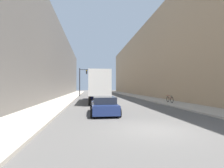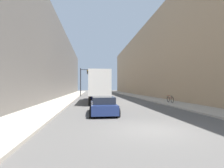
# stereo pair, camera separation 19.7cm
# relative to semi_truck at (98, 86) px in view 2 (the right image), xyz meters

# --- Properties ---
(ground_plane) EXTENTS (200.00, 200.00, 0.00)m
(ground_plane) POSITION_rel_semi_truck_xyz_m (2.02, -16.45, -2.27)
(ground_plane) COLOR #565451
(sidewalk_right) EXTENTS (3.38, 80.00, 0.15)m
(sidewalk_right) POSITION_rel_semi_truck_xyz_m (9.13, 13.55, -2.19)
(sidewalk_right) COLOR #B2A899
(sidewalk_right) RESTS_ON ground
(sidewalk_left) EXTENTS (3.38, 80.00, 0.15)m
(sidewalk_left) POSITION_rel_semi_truck_xyz_m (-5.09, 13.55, -2.19)
(sidewalk_left) COLOR #B2A899
(sidewalk_left) RESTS_ON ground
(building_right) EXTENTS (6.00, 80.00, 15.95)m
(building_right) POSITION_rel_semi_truck_xyz_m (13.82, 13.55, 5.71)
(building_right) COLOR tan
(building_right) RESTS_ON ground
(building_left) EXTENTS (6.00, 80.00, 14.49)m
(building_left) POSITION_rel_semi_truck_xyz_m (-9.78, 13.55, 4.98)
(building_left) COLOR #66605B
(building_left) RESTS_ON ground
(semi_truck) EXTENTS (2.50, 12.61, 4.05)m
(semi_truck) POSITION_rel_semi_truck_xyz_m (0.00, 0.00, 0.00)
(semi_truck) COLOR silver
(semi_truck) RESTS_ON ground
(sedan_car) EXTENTS (2.11, 4.57, 1.36)m
(sedan_car) POSITION_rel_semi_truck_xyz_m (-0.01, -11.17, -1.61)
(sedan_car) COLOR navy
(sedan_car) RESTS_ON ground
(traffic_signal_gantry) EXTENTS (6.18, 0.35, 6.21)m
(traffic_signal_gantry) POSITION_rel_semi_truck_xyz_m (-1.59, 14.43, 2.18)
(traffic_signal_gantry) COLOR black
(traffic_signal_gantry) RESTS_ON ground
(parked_bicycle) EXTENTS (0.44, 1.82, 0.86)m
(parked_bicycle) POSITION_rel_semi_truck_xyz_m (8.87, -4.00, -1.74)
(parked_bicycle) COLOR black
(parked_bicycle) RESTS_ON sidewalk_right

